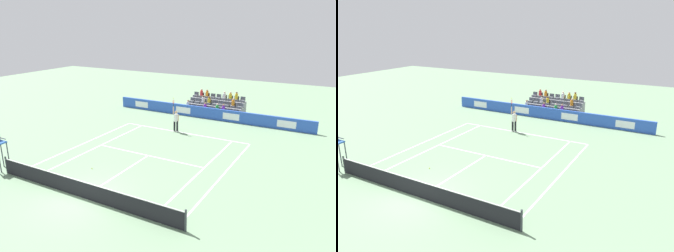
% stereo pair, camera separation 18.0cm
% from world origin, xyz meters
% --- Properties ---
extents(ground_plane, '(80.00, 80.00, 0.00)m').
position_xyz_m(ground_plane, '(0.00, 0.00, 0.00)').
color(ground_plane, gray).
extents(line_baseline, '(10.97, 0.10, 0.01)m').
position_xyz_m(line_baseline, '(0.00, -11.89, 0.00)').
color(line_baseline, white).
rests_on(line_baseline, ground).
extents(line_service, '(8.23, 0.10, 0.01)m').
position_xyz_m(line_service, '(0.00, -6.40, 0.00)').
color(line_service, white).
rests_on(line_service, ground).
extents(line_centre_service, '(0.10, 6.40, 0.01)m').
position_xyz_m(line_centre_service, '(0.00, -3.20, 0.00)').
color(line_centre_service, white).
rests_on(line_centre_service, ground).
extents(line_singles_sideline_left, '(0.10, 11.89, 0.01)m').
position_xyz_m(line_singles_sideline_left, '(4.12, -5.95, 0.00)').
color(line_singles_sideline_left, white).
rests_on(line_singles_sideline_left, ground).
extents(line_singles_sideline_right, '(0.10, 11.89, 0.01)m').
position_xyz_m(line_singles_sideline_right, '(-4.12, -5.95, 0.00)').
color(line_singles_sideline_right, white).
rests_on(line_singles_sideline_right, ground).
extents(line_doubles_sideline_left, '(0.10, 11.89, 0.01)m').
position_xyz_m(line_doubles_sideline_left, '(5.49, -5.95, 0.00)').
color(line_doubles_sideline_left, white).
rests_on(line_doubles_sideline_left, ground).
extents(line_doubles_sideline_right, '(0.10, 11.89, 0.01)m').
position_xyz_m(line_doubles_sideline_right, '(-5.49, -5.95, 0.00)').
color(line_doubles_sideline_right, white).
rests_on(line_doubles_sideline_right, ground).
extents(line_centre_mark, '(0.10, 0.20, 0.01)m').
position_xyz_m(line_centre_mark, '(0.00, -11.79, 0.00)').
color(line_centre_mark, white).
rests_on(line_centre_mark, ground).
extents(sponsor_barrier, '(19.29, 0.22, 1.07)m').
position_xyz_m(sponsor_barrier, '(0.00, -16.73, 0.53)').
color(sponsor_barrier, blue).
rests_on(sponsor_barrier, ground).
extents(tennis_net, '(11.97, 0.10, 1.07)m').
position_xyz_m(tennis_net, '(0.00, 0.00, 0.49)').
color(tennis_net, '#33383D').
rests_on(tennis_net, ground).
extents(tennis_player, '(0.53, 0.39, 2.85)m').
position_xyz_m(tennis_player, '(0.73, -11.85, 0.99)').
color(tennis_player, black).
rests_on(tennis_player, ground).
extents(stadium_stand, '(5.58, 2.85, 2.20)m').
position_xyz_m(stadium_stand, '(0.00, -19.04, 0.56)').
color(stadium_stand, gray).
rests_on(stadium_stand, ground).
extents(loose_tennis_ball, '(0.07, 0.07, 0.07)m').
position_xyz_m(loose_tennis_ball, '(1.91, -2.91, 0.03)').
color(loose_tennis_ball, '#D1E533').
rests_on(loose_tennis_ball, ground).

